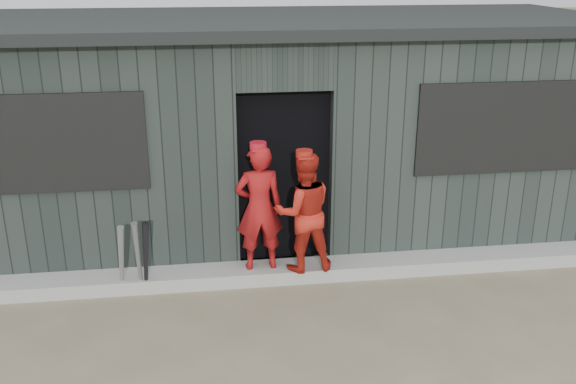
{
  "coord_description": "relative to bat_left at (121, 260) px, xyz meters",
  "views": [
    {
      "loc": [
        -0.84,
        -4.35,
        3.26
      ],
      "look_at": [
        0.0,
        1.8,
        1.0
      ],
      "focal_mm": 40.0,
      "sensor_mm": 36.0,
      "label": 1
    }
  ],
  "objects": [
    {
      "name": "ground",
      "position": [
        1.71,
        -1.63,
        -0.42
      ],
      "size": [
        80.0,
        80.0,
        0.0
      ],
      "primitive_type": "plane",
      "color": "#6A5F49",
      "rests_on": "ground"
    },
    {
      "name": "curb",
      "position": [
        1.71,
        0.19,
        -0.34
      ],
      "size": [
        8.0,
        0.36,
        0.15
      ],
      "primitive_type": "cube",
      "color": "#969691",
      "rests_on": "ground"
    },
    {
      "name": "bat_left",
      "position": [
        0.0,
        0.0,
        0.0
      ],
      "size": [
        0.17,
        0.35,
        0.84
      ],
      "primitive_type": "cone",
      "rotation": [
        0.33,
        0.0,
        0.3
      ],
      "color": "gray",
      "rests_on": "ground"
    },
    {
      "name": "bat_mid",
      "position": [
        0.17,
        -0.0,
        0.01
      ],
      "size": [
        0.07,
        0.27,
        0.86
      ],
      "primitive_type": "cone",
      "rotation": [
        0.24,
        0.0,
        0.02
      ],
      "color": "gray",
      "rests_on": "ground"
    },
    {
      "name": "bat_right",
      "position": [
        0.24,
        0.0,
        0.01
      ],
      "size": [
        0.15,
        0.27,
        0.85
      ],
      "primitive_type": "cone",
      "rotation": [
        0.22,
        0.0,
        0.35
      ],
      "color": "black",
      "rests_on": "ground"
    },
    {
      "name": "player_red_left",
      "position": [
        1.41,
        0.2,
        0.41
      ],
      "size": [
        0.52,
        0.36,
        1.36
      ],
      "primitive_type": "imported",
      "rotation": [
        0.0,
        0.0,
        3.21
      ],
      "color": "maroon",
      "rests_on": "curb"
    },
    {
      "name": "player_red_right",
      "position": [
        1.87,
        0.11,
        0.37
      ],
      "size": [
        0.66,
        0.53,
        1.28
      ],
      "primitive_type": "imported",
      "rotation": [
        0.0,
        0.0,
        3.21
      ],
      "color": "red",
      "rests_on": "curb"
    },
    {
      "name": "player_grey_back",
      "position": [
        2.26,
        0.72,
        0.26
      ],
      "size": [
        0.71,
        0.5,
        1.37
      ],
      "primitive_type": "imported",
      "rotation": [
        0.0,
        0.0,
        3.05
      ],
      "color": "#B7B7B7",
      "rests_on": "ground"
    },
    {
      "name": "dugout",
      "position": [
        1.71,
        1.87,
        0.87
      ],
      "size": [
        8.3,
        3.3,
        2.62
      ],
      "color": "black",
      "rests_on": "ground"
    }
  ]
}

